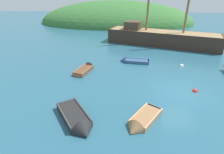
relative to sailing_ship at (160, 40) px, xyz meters
name	(u,v)px	position (x,y,z in m)	size (l,w,h in m)	color
ground_plane	(180,92)	(-0.59, -13.49, -0.75)	(120.00, 120.00, 0.00)	#285B70
shore_hill	(116,23)	(-7.47, 19.74, -0.75)	(37.03, 20.43, 10.36)	#387033
sailing_ship	(160,40)	(0.00, 0.00, 0.00)	(17.58, 7.92, 11.71)	#38281E
rowboat_center	(132,61)	(-4.16, -7.31, -0.67)	(3.26, 1.39, 1.01)	#335175
rowboat_outer_left	(86,69)	(-8.73, -9.90, -0.65)	(1.75, 3.17, 0.96)	brown
rowboat_near_dock	(77,121)	(-7.62, -17.53, -0.61)	(3.06, 3.60, 1.22)	black
rowboat_far	(142,122)	(-3.83, -17.29, -0.68)	(2.51, 3.06, 1.06)	#9E7047
buoy_red	(195,91)	(0.57, -13.23, -0.75)	(0.42, 0.42, 0.42)	red
buoy_white	(181,66)	(0.95, -8.00, -0.75)	(0.43, 0.43, 0.43)	white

